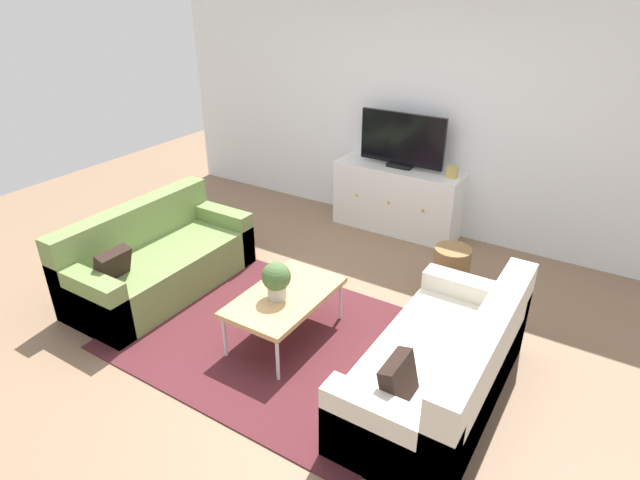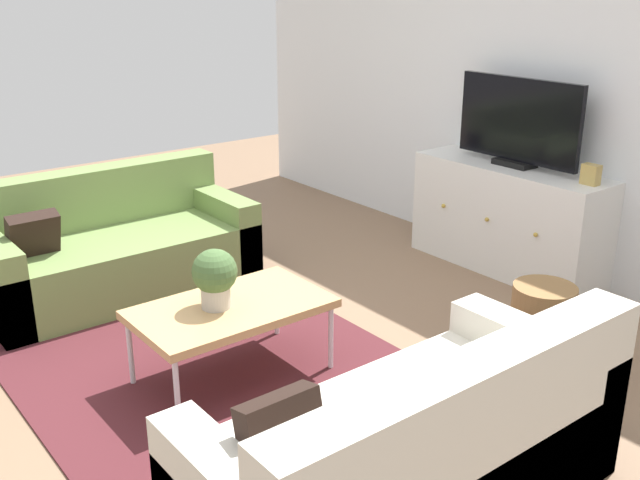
# 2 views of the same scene
# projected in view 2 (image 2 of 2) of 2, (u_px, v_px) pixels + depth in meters

# --- Properties ---
(ground_plane) EXTENTS (10.00, 10.00, 0.00)m
(ground_plane) POSITION_uv_depth(u_px,v_px,m) (242.00, 366.00, 4.02)
(ground_plane) COLOR #84664C
(wall_back) EXTENTS (6.40, 0.12, 2.70)m
(wall_back) POSITION_uv_depth(u_px,v_px,m) (551.00, 78.00, 5.04)
(wall_back) COLOR white
(wall_back) RESTS_ON ground_plane
(area_rug) EXTENTS (2.50, 1.90, 0.01)m
(area_rug) POSITION_uv_depth(u_px,v_px,m) (219.00, 374.00, 3.94)
(area_rug) COLOR #4C1E23
(area_rug) RESTS_ON ground_plane
(couch_left_side) EXTENTS (0.82, 1.74, 0.79)m
(couch_left_side) POSITION_uv_depth(u_px,v_px,m) (113.00, 251.00, 4.93)
(couch_left_side) COLOR olive
(couch_left_side) RESTS_ON ground_plane
(couch_right_side) EXTENTS (0.82, 1.74, 0.79)m
(couch_right_side) POSITION_uv_depth(u_px,v_px,m) (418.00, 460.00, 2.81)
(couch_right_side) COLOR beige
(couch_right_side) RESTS_ON ground_plane
(coffee_table) EXTENTS (0.59, 0.99, 0.42)m
(coffee_table) POSITION_uv_depth(u_px,v_px,m) (231.00, 310.00, 3.79)
(coffee_table) COLOR tan
(coffee_table) RESTS_ON ground_plane
(potted_plant) EXTENTS (0.23, 0.23, 0.31)m
(potted_plant) POSITION_uv_depth(u_px,v_px,m) (215.00, 276.00, 3.69)
(potted_plant) COLOR #B7B2A8
(potted_plant) RESTS_ON coffee_table
(tv_console) EXTENTS (1.45, 0.47, 0.76)m
(tv_console) POSITION_uv_depth(u_px,v_px,m) (508.00, 218.00, 5.24)
(tv_console) COLOR white
(tv_console) RESTS_ON ground_plane
(flat_screen_tv) EXTENTS (0.97, 0.16, 0.60)m
(flat_screen_tv) POSITION_uv_depth(u_px,v_px,m) (518.00, 123.00, 5.02)
(flat_screen_tv) COLOR black
(flat_screen_tv) RESTS_ON tv_console
(mantel_clock) EXTENTS (0.11, 0.07, 0.13)m
(mantel_clock) POSITION_uv_depth(u_px,v_px,m) (591.00, 175.00, 4.64)
(mantel_clock) COLOR tan
(mantel_clock) RESTS_ON tv_console
(wicker_basket) EXTENTS (0.34, 0.34, 0.45)m
(wicker_basket) POSITION_uv_depth(u_px,v_px,m) (541.00, 324.00, 4.00)
(wicker_basket) COLOR olive
(wicker_basket) RESTS_ON ground_plane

